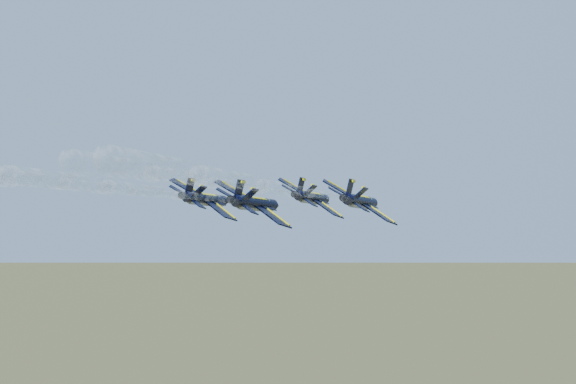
% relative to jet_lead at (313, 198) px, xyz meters
% --- Properties ---
extents(jet_lead, '(10.00, 14.84, 5.70)m').
position_rel_jet_lead_xyz_m(jet_lead, '(0.00, 0.00, 0.00)').
color(jet_lead, black).
extents(jet_left, '(10.00, 14.84, 5.70)m').
position_rel_jet_lead_xyz_m(jet_left, '(-13.31, -8.64, 0.00)').
color(jet_left, black).
extents(jet_right, '(10.00, 14.84, 5.70)m').
position_rel_jet_lead_xyz_m(jet_right, '(8.73, -12.33, 0.00)').
color(jet_right, black).
extents(jet_slot, '(10.00, 14.84, 5.70)m').
position_rel_jet_lead_xyz_m(jet_slot, '(-3.05, -20.90, 0.00)').
color(jet_slot, black).
extents(smoke_trail_lead, '(10.69, 53.90, 2.49)m').
position_rel_jet_lead_xyz_m(smoke_trail_lead, '(-6.87, -41.31, 0.03)').
color(smoke_trail_lead, white).
extents(smoke_trail_left, '(10.69, 53.90, 2.49)m').
position_rel_jet_lead_xyz_m(smoke_trail_left, '(-20.17, -49.95, 0.03)').
color(smoke_trail_left, white).
extents(smoke_trail_right, '(10.69, 53.90, 2.49)m').
position_rel_jet_lead_xyz_m(smoke_trail_right, '(1.86, -53.65, 0.03)').
color(smoke_trail_right, white).
extents(smoke_trail_slot, '(10.69, 53.90, 2.49)m').
position_rel_jet_lead_xyz_m(smoke_trail_slot, '(-9.92, -62.22, 0.03)').
color(smoke_trail_slot, white).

